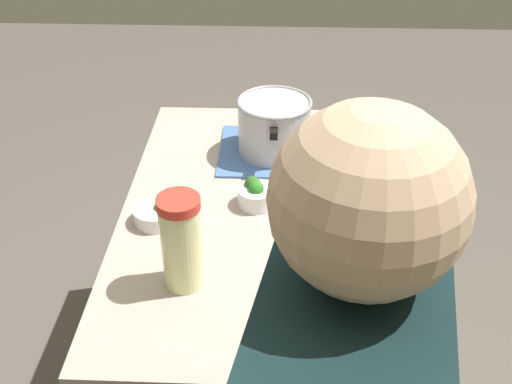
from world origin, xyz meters
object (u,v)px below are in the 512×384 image
cooking_pot (274,125)px  broccoli_bowl_back (254,194)px  broccoli_bowl_front (317,285)px  broccoli_bowl_center (157,213)px  lemonade_pitcher (182,242)px  mason_jar (349,129)px

cooking_pot → broccoli_bowl_back: cooking_pot is taller
cooking_pot → broccoli_bowl_front: cooking_pot is taller
broccoli_bowl_back → cooking_pot: bearing=170.0°
cooking_pot → broccoli_bowl_center: (0.39, -0.32, -0.07)m
lemonade_pitcher → broccoli_bowl_center: bearing=-155.4°
lemonade_pitcher → broccoli_bowl_center: lemonade_pitcher is taller
lemonade_pitcher → mason_jar: (-0.68, 0.45, -0.06)m
cooking_pot → broccoli_bowl_back: (0.29, -0.05, -0.07)m
lemonade_pitcher → broccoli_bowl_front: 0.33m
cooking_pot → lemonade_pitcher: (0.63, -0.21, 0.02)m
mason_jar → broccoli_bowl_center: mason_jar is taller
broccoli_bowl_center → broccoli_bowl_back: size_ratio=1.16×
cooking_pot → broccoli_bowl_front: bearing=9.6°
mason_jar → broccoli_bowl_back: mason_jar is taller
broccoli_bowl_back → mason_jar: bearing=139.0°
lemonade_pitcher → broccoli_bowl_back: (-0.33, 0.16, -0.09)m
broccoli_bowl_front → broccoli_bowl_back: bearing=-156.1°
lemonade_pitcher → broccoli_bowl_back: bearing=155.1°
broccoli_bowl_back → broccoli_bowl_front: bearing=23.9°
mason_jar → broccoli_bowl_center: 0.71m
cooking_pot → broccoli_bowl_back: size_ratio=2.90×
broccoli_bowl_front → lemonade_pitcher: bearing=-96.0°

